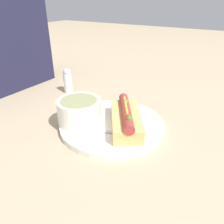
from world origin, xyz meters
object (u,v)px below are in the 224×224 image
object	(u,v)px
hot_dog	(126,118)
salt_shaker	(68,81)
spoon	(91,128)
soup_bowl	(79,110)

from	to	relation	value
hot_dog	salt_shaker	xyz separation A→B (m)	(0.11, 0.28, 0.01)
salt_shaker	hot_dog	bearing A→B (deg)	-111.36
spoon	salt_shaker	size ratio (longest dim) A/B	1.85
soup_bowl	hot_dog	bearing A→B (deg)	-69.44
soup_bowl	spoon	bearing A→B (deg)	-110.84
spoon	soup_bowl	bearing A→B (deg)	-36.13
spoon	salt_shaker	world-z (taller)	salt_shaker
soup_bowl	spoon	size ratio (longest dim) A/B	0.69
soup_bowl	salt_shaker	bearing A→B (deg)	49.42
soup_bowl	salt_shaker	xyz separation A→B (m)	(0.15, 0.17, -0.00)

